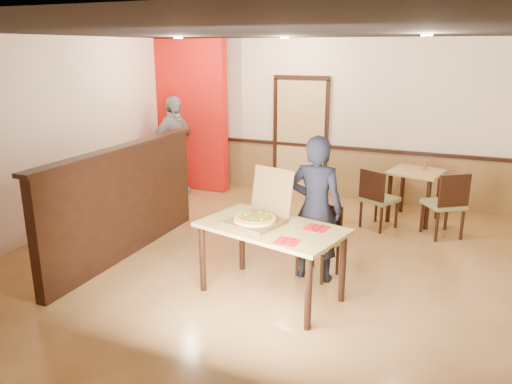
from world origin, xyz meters
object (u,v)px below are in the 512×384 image
Objects in this scene: main_table at (271,236)px; condiment at (425,165)px; side_chair_right at (447,202)px; pizza_box at (258,216)px; side_chair_left at (377,197)px; diner_chair at (321,238)px; side_table at (416,182)px; passerby at (174,146)px; diner at (316,209)px.

main_table is 11.26× the size of condiment.
main_table is 3.09m from side_chair_right.
side_chair_right is 3.16m from pizza_box.
side_chair_left is 0.94× the size of side_chair_right.
diner_chair is 0.95× the size of side_table.
diner_chair reaches higher than main_table.
side_table is at bearing 88.22° from diner_chair.
passerby is 2.47× the size of pizza_box.
main_table is 1.88× the size of side_table.
main_table is 0.71m from diner.
diner_chair is 0.49× the size of diner.
pizza_box is (-1.83, -2.55, 0.35)m from side_chair_right.
side_chair_right is at bearing 71.28° from diner_chair.
pizza_box reaches higher than side_table.
passerby is at bearing -175.81° from condiment.
side_table is at bearing -85.96° from side_chair_right.
condiment is at bearing -111.20° from diner.
main_table is 1.84× the size of side_chair_left.
side_table is (1.17, 3.21, -0.08)m from main_table.
side_chair_right is 2.42m from diner.
diner reaches higher than side_chair_right.
diner_chair is (0.34, 0.75, -0.24)m from main_table.
diner_chair is 0.87× the size of side_chair_right.
diner is (-0.38, -1.98, 0.36)m from side_chair_left.
diner is at bearing -88.38° from diner_chair.
side_table is at bearing 82.27° from pizza_box.
side_table is (0.48, 0.61, 0.13)m from side_chair_left.
side_chair_left is at bearing -84.76° from passerby.
diner is at bearing -113.73° from passerby.
condiment reaches higher than side_table.
pizza_box is at bearing -109.43° from diner_chair.
side_chair_right is 0.57× the size of diner.
passerby is at bearing 20.94° from side_chair_left.
side_chair_left is 2.71m from pizza_box.
side_chair_right is 0.92m from condiment.
side_chair_right is at bearing 71.32° from main_table.
side_chair_right is 0.79m from side_table.
side_table is 0.31m from condiment.
side_chair_left is 1.25× the size of pizza_box.
diner_chair is 4.13m from passerby.
side_chair_right reaches higher than condiment.
passerby is at bearing 149.22° from main_table.
pizza_box is 3.61m from condiment.
condiment reaches higher than side_chair_left.
diner is (-0.04, -0.14, 0.39)m from diner_chair.
side_chair_left is 0.97m from side_chair_right.
main_table is at bearing -97.75° from diner_chair.
main_table is 3.41m from side_table.
pizza_box reaches higher than diner_chair.
main_table is at bearing 61.84° from diner.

